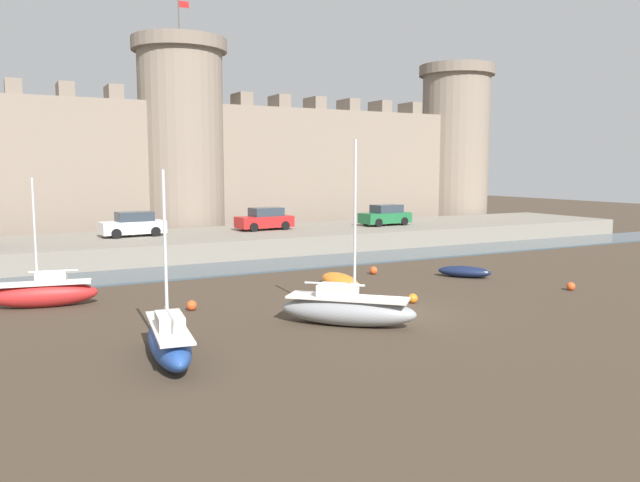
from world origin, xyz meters
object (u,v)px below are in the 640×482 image
mooring_buoy_mid_mud (571,286)px  mooring_buoy_off_centre (192,305)px  sailboat_foreground_left (44,292)px  rowboat_foreground_right (465,271)px  rowboat_near_channel_left (340,281)px  car_quay_centre_west (133,225)px  car_quay_centre_east (265,219)px  car_quay_west (385,215)px  sailboat_foreground_centre (169,340)px  mooring_buoy_near_channel (374,270)px  sailboat_midflat_left (347,308)px  mooring_buoy_near_shore (413,298)px

mooring_buoy_mid_mud → mooring_buoy_off_centre: mooring_buoy_off_centre is taller
sailboat_foreground_left → rowboat_foreground_right: bearing=-7.4°
rowboat_near_channel_left → car_quay_centre_west: car_quay_centre_west is taller
rowboat_near_channel_left → car_quay_centre_east: (2.71, 15.86, 1.76)m
car_quay_west → sailboat_foreground_left: bearing=-153.7°
rowboat_foreground_right → rowboat_near_channel_left: (-7.41, 0.48, 0.03)m
sailboat_foreground_centre → mooring_buoy_mid_mud: size_ratio=14.32×
rowboat_near_channel_left → mooring_buoy_off_centre: 7.88m
rowboat_near_channel_left → car_quay_centre_west: (-6.65, 15.90, 1.76)m
mooring_buoy_mid_mud → rowboat_foreground_right: bearing=111.9°
mooring_buoy_near_channel → rowboat_near_channel_left: bearing=-144.4°
sailboat_midflat_left → sailboat_foreground_centre: 7.02m
sailboat_midflat_left → mooring_buoy_near_channel: sailboat_midflat_left is taller
mooring_buoy_near_shore → mooring_buoy_off_centre: mooring_buoy_off_centre is taller
rowboat_near_channel_left → mooring_buoy_mid_mud: size_ratio=9.55×
mooring_buoy_near_channel → car_quay_centre_east: car_quay_centre_east is taller
rowboat_foreground_right → car_quay_centre_west: bearing=130.7°
rowboat_foreground_right → sailboat_foreground_centre: 19.03m
mooring_buoy_mid_mud → car_quay_centre_west: size_ratio=0.10×
sailboat_foreground_left → mooring_buoy_near_channel: bearing=1.4°
mooring_buoy_near_channel → rowboat_foreground_right: bearing=-38.7°
mooring_buoy_near_shore → car_quay_centre_east: (1.59, 20.30, 1.90)m
rowboat_near_channel_left → car_quay_west: car_quay_west is taller
mooring_buoy_off_centre → car_quay_centre_west: (1.10, 17.25, 1.90)m
mooring_buoy_near_shore → mooring_buoy_off_centre: 9.40m
car_quay_west → rowboat_near_channel_left: bearing=-130.2°
rowboat_near_channel_left → mooring_buoy_near_channel: rowboat_near_channel_left is taller
sailboat_foreground_centre → mooring_buoy_near_shore: size_ratio=13.72×
rowboat_near_channel_left → car_quay_west: 19.46m
sailboat_midflat_left → sailboat_foreground_centre: (-6.93, -1.15, -0.01)m
car_quay_centre_east → rowboat_near_channel_left: bearing=-99.7°
mooring_buoy_near_shore → car_quay_centre_east: bearing=85.5°
sailboat_midflat_left → car_quay_west: sailboat_midflat_left is taller
sailboat_foreground_centre → mooring_buoy_off_centre: sailboat_foreground_centre is taller
mooring_buoy_near_channel → mooring_buoy_mid_mud: (5.89, -8.24, -0.02)m
rowboat_near_channel_left → mooring_buoy_near_channel: 4.43m
sailboat_foreground_centre → car_quay_centre_west: (3.60, 23.46, 1.48)m
rowboat_foreground_right → sailboat_foreground_left: 20.64m
rowboat_near_channel_left → car_quay_centre_west: 17.32m
sailboat_foreground_left → mooring_buoy_off_centre: sailboat_foreground_left is taller
rowboat_foreground_right → car_quay_centre_east: car_quay_centre_east is taller
rowboat_foreground_right → car_quay_centre_west: size_ratio=0.66×
mooring_buoy_off_centre → sailboat_foreground_left: bearing=146.4°
car_quay_centre_east → car_quay_west: bearing=-6.2°
sailboat_foreground_left → car_quay_centre_west: bearing=65.0°
sailboat_foreground_left → mooring_buoy_off_centre: bearing=-33.6°
sailboat_midflat_left → rowboat_near_channel_left: sailboat_midflat_left is taller
rowboat_foreground_right → mooring_buoy_near_shore: size_ratio=6.60×
mooring_buoy_near_channel → mooring_buoy_off_centre: size_ratio=1.03×
car_quay_west → sailboat_midflat_left: bearing=-126.7°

